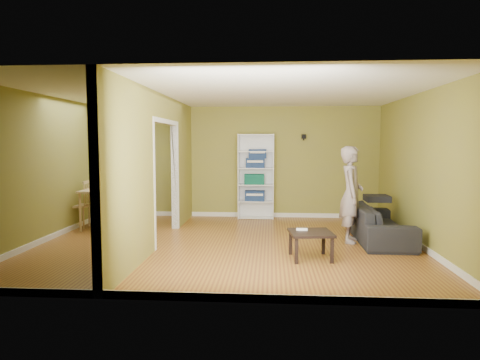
{
  "coord_description": "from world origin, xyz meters",
  "views": [
    {
      "loc": [
        0.74,
        -7.31,
        1.76
      ],
      "look_at": [
        0.2,
        0.2,
        1.1
      ],
      "focal_mm": 32.0,
      "sensor_mm": 36.0,
      "label": 1
    }
  ],
  "objects_px": {
    "bookshelf": "(256,176)",
    "chair_near": "(109,210)",
    "person": "(351,186)",
    "chair_far": "(129,200)",
    "dining_table": "(115,193)",
    "sofa": "(379,218)",
    "coffee_table": "(311,236)",
    "chair_left": "(79,204)"
  },
  "relations": [
    {
      "from": "sofa",
      "to": "bookshelf",
      "type": "relative_size",
      "value": 1.1
    },
    {
      "from": "bookshelf",
      "to": "chair_near",
      "type": "bearing_deg",
      "value": -143.71
    },
    {
      "from": "bookshelf",
      "to": "chair_near",
      "type": "xyz_separation_m",
      "value": [
        -2.75,
        -2.02,
        -0.51
      ]
    },
    {
      "from": "sofa",
      "to": "chair_near",
      "type": "bearing_deg",
      "value": 89.68
    },
    {
      "from": "chair_near",
      "to": "chair_left",
      "type": "bearing_deg",
      "value": 130.27
    },
    {
      "from": "dining_table",
      "to": "chair_far",
      "type": "height_order",
      "value": "chair_far"
    },
    {
      "from": "dining_table",
      "to": "chair_near",
      "type": "distance_m",
      "value": 0.66
    },
    {
      "from": "bookshelf",
      "to": "dining_table",
      "type": "bearing_deg",
      "value": -153.46
    },
    {
      "from": "person",
      "to": "chair_left",
      "type": "bearing_deg",
      "value": 90.84
    },
    {
      "from": "bookshelf",
      "to": "dining_table",
      "type": "relative_size",
      "value": 1.52
    },
    {
      "from": "bookshelf",
      "to": "dining_table",
      "type": "distance_m",
      "value": 3.18
    },
    {
      "from": "person",
      "to": "bookshelf",
      "type": "bearing_deg",
      "value": 47.53
    },
    {
      "from": "dining_table",
      "to": "chair_near",
      "type": "relative_size",
      "value": 1.36
    },
    {
      "from": "person",
      "to": "bookshelf",
      "type": "relative_size",
      "value": 1.02
    },
    {
      "from": "bookshelf",
      "to": "chair_far",
      "type": "height_order",
      "value": "bookshelf"
    },
    {
      "from": "bookshelf",
      "to": "chair_near",
      "type": "distance_m",
      "value": 3.45
    },
    {
      "from": "person",
      "to": "chair_near",
      "type": "height_order",
      "value": "person"
    },
    {
      "from": "coffee_table",
      "to": "dining_table",
      "type": "bearing_deg",
      "value": 151.32
    },
    {
      "from": "coffee_table",
      "to": "bookshelf",
      "type": "bearing_deg",
      "value": 105.2
    },
    {
      "from": "person",
      "to": "bookshelf",
      "type": "distance_m",
      "value": 2.91
    },
    {
      "from": "sofa",
      "to": "dining_table",
      "type": "xyz_separation_m",
      "value": [
        -5.14,
        0.72,
        0.32
      ]
    },
    {
      "from": "chair_near",
      "to": "chair_far",
      "type": "distance_m",
      "value": 1.14
    },
    {
      "from": "sofa",
      "to": "chair_far",
      "type": "distance_m",
      "value": 5.2
    },
    {
      "from": "sofa",
      "to": "person",
      "type": "bearing_deg",
      "value": 109.48
    },
    {
      "from": "person",
      "to": "coffee_table",
      "type": "relative_size",
      "value": 3.18
    },
    {
      "from": "bookshelf",
      "to": "coffee_table",
      "type": "distance_m",
      "value": 3.67
    },
    {
      "from": "dining_table",
      "to": "chair_far",
      "type": "xyz_separation_m",
      "value": [
        0.1,
        0.54,
        -0.22
      ]
    },
    {
      "from": "dining_table",
      "to": "sofa",
      "type": "bearing_deg",
      "value": -7.97
    },
    {
      "from": "sofa",
      "to": "chair_far",
      "type": "bearing_deg",
      "value": 76.95
    },
    {
      "from": "coffee_table",
      "to": "chair_far",
      "type": "relative_size",
      "value": 0.62
    },
    {
      "from": "bookshelf",
      "to": "coffee_table",
      "type": "bearing_deg",
      "value": -74.8
    },
    {
      "from": "sofa",
      "to": "chair_far",
      "type": "xyz_separation_m",
      "value": [
        -5.04,
        1.26,
        0.09
      ]
    },
    {
      "from": "sofa",
      "to": "coffee_table",
      "type": "relative_size",
      "value": 3.44
    },
    {
      "from": "dining_table",
      "to": "chair_left",
      "type": "height_order",
      "value": "chair_left"
    },
    {
      "from": "dining_table",
      "to": "person",
      "type": "bearing_deg",
      "value": -11.05
    },
    {
      "from": "person",
      "to": "chair_far",
      "type": "distance_m",
      "value": 4.75
    },
    {
      "from": "chair_left",
      "to": "person",
      "type": "bearing_deg",
      "value": 77.42
    },
    {
      "from": "chair_left",
      "to": "chair_near",
      "type": "relative_size",
      "value": 1.03
    },
    {
      "from": "person",
      "to": "coffee_table",
      "type": "height_order",
      "value": "person"
    },
    {
      "from": "dining_table",
      "to": "chair_far",
      "type": "relative_size",
      "value": 1.28
    },
    {
      "from": "person",
      "to": "dining_table",
      "type": "distance_m",
      "value": 4.69
    },
    {
      "from": "chair_left",
      "to": "chair_near",
      "type": "distance_m",
      "value": 1.06
    }
  ]
}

